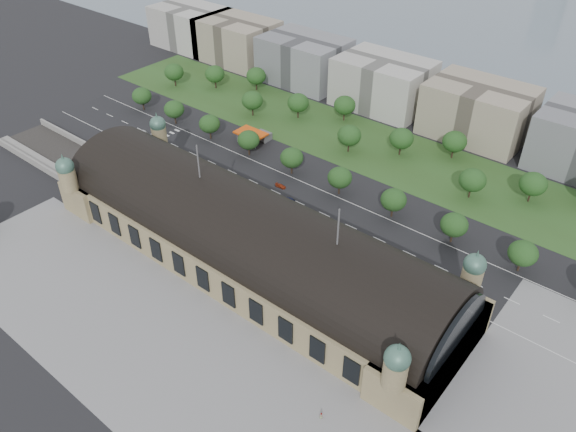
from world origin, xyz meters
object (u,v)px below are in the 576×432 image
Objects in this scene: parked_car_2 at (184,171)px; bus_east at (380,249)px; parked_car_0 at (152,155)px; parked_car_5 at (242,208)px; parked_car_1 at (153,160)px; traffic_car_2 at (201,168)px; parked_car_4 at (190,181)px; bus_mid at (324,225)px; pedestrian_0 at (321,416)px; parked_car_6 at (258,207)px; bus_west at (250,198)px; traffic_car_1 at (155,135)px; traffic_car_0 at (143,132)px; traffic_car_4 at (289,199)px; petrol_station at (258,135)px; parked_car_3 at (198,186)px; traffic_car_3 at (281,186)px.

bus_east reaches higher than parked_car_2.
parked_car_0 is 0.89× the size of parked_car_5.
bus_east is at bearing 62.24° from parked_car_1.
parked_car_4 is (4.06, -9.95, 0.13)m from traffic_car_2.
bus_mid is 0.93× the size of bus_east.
pedestrian_0 is at bearing 34.54° from parked_car_1.
pedestrian_0 reaches higher than parked_car_0.
parked_car_6 is 0.44× the size of bus_west.
traffic_car_2 is 1.09× the size of parked_car_2.
traffic_car_1 is 125.43m from bus_east.
traffic_car_0 is 0.40× the size of bus_west.
traffic_car_1 is at bearing -138.43° from parked_car_4.
traffic_car_4 is 66.11m from parked_car_1.
traffic_car_4 is at bearing 113.91° from pedestrian_0.
parked_car_4 is at bearing 97.09° from bus_west.
parked_car_6 is (35.91, -40.28, -2.23)m from petrol_station.
traffic_car_0 is at bearing -94.90° from traffic_car_4.
parked_car_3 is 24.16m from parked_car_5.
parked_car_2 is (17.17, 1.92, -0.02)m from parked_car_1.
parked_car_4 reaches higher than traffic_car_2.
parked_car_0 is 0.42× the size of bus_west.
parked_car_6 is at bearing -175.41° from traffic_car_3.
bus_mid reaches higher than pedestrian_0.
bus_mid reaches higher than traffic_car_3.
traffic_car_2 is 1.02× the size of parked_car_1.
petrol_station is at bearing 133.27° from parked_car_2.
bus_west reaches higher than parked_car_3.
petrol_station is 3.07× the size of traffic_car_3.
traffic_car_1 is at bearing 76.05° from bus_west.
bus_east reaches higher than parked_car_1.
parked_car_0 is 28.61m from parked_car_4.
traffic_car_2 is at bearing 80.54° from traffic_car_0.
petrol_station is 2.86× the size of traffic_car_2.
parked_car_3 is 0.38× the size of bus_west.
pedestrian_0 is (134.35, -57.56, 0.17)m from parked_car_0.
parked_car_6 is (41.38, 0.11, 0.06)m from parked_car_2.
bus_west is at bearing 53.86° from parked_car_0.
traffic_car_1 is 102.52m from bus_mid.
traffic_car_4 is 0.91× the size of parked_car_5.
traffic_car_4 is 0.98× the size of parked_car_4.
traffic_car_3 is at bearing -15.60° from bus_west.
traffic_car_4 reaches higher than parked_car_1.
parked_car_2 is (33.95, -13.04, -0.09)m from traffic_car_1.
bus_mid reaches higher than traffic_car_4.
traffic_car_1 is at bearing -145.25° from petrol_station.
pedestrian_0 is at bearing 24.24° from parked_car_2.
traffic_car_2 is (44.94, -5.70, -0.08)m from traffic_car_0.
parked_car_0 is at bearing 86.99° from bus_west.
pedestrian_0 is (106.02, -53.56, 0.14)m from parked_car_4.
traffic_car_2 is at bearing -140.06° from parked_car_5.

